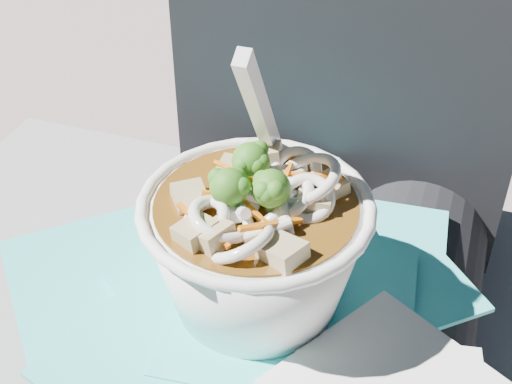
% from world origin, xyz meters
% --- Properties ---
extents(lap, '(0.33, 0.48, 0.14)m').
position_xyz_m(lap, '(0.00, 0.00, 0.54)').
color(lap, black).
rests_on(lap, stone_ledge).
extents(person_body, '(0.34, 0.94, 1.01)m').
position_xyz_m(person_body, '(0.00, 0.09, 0.56)').
color(person_body, black).
rests_on(person_body, ground).
extents(plastic_bag, '(0.42, 0.42, 0.02)m').
position_xyz_m(plastic_bag, '(-0.02, 0.02, 0.62)').
color(plastic_bag, '#31CDCE').
rests_on(plastic_bag, lap).
extents(udon_bowl, '(0.18, 0.18, 0.21)m').
position_xyz_m(udon_bowl, '(-0.01, 0.01, 0.69)').
color(udon_bowl, white).
rests_on(udon_bowl, plastic_bag).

